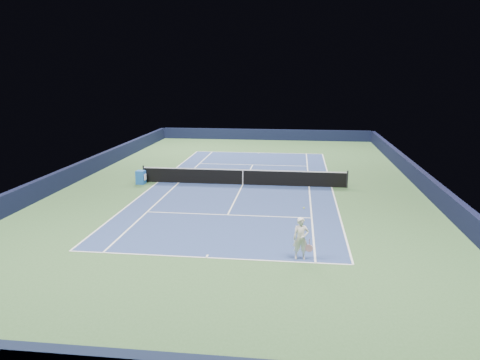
# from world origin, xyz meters

# --- Properties ---
(ground) EXTENTS (40.00, 40.00, 0.00)m
(ground) POSITION_xyz_m (0.00, 0.00, 0.00)
(ground) COLOR #34572F
(ground) RESTS_ON ground
(wall_far) EXTENTS (22.00, 0.35, 1.10)m
(wall_far) POSITION_xyz_m (0.00, 19.82, 0.55)
(wall_far) COLOR black
(wall_far) RESTS_ON ground
(wall_right) EXTENTS (0.35, 40.00, 1.10)m
(wall_right) POSITION_xyz_m (10.82, 0.00, 0.55)
(wall_right) COLOR black
(wall_right) RESTS_ON ground
(wall_left) EXTENTS (0.35, 40.00, 1.10)m
(wall_left) POSITION_xyz_m (-10.82, 0.00, 0.55)
(wall_left) COLOR black
(wall_left) RESTS_ON ground
(court_surface) EXTENTS (10.97, 23.77, 0.01)m
(court_surface) POSITION_xyz_m (0.00, 0.00, 0.00)
(court_surface) COLOR navy
(court_surface) RESTS_ON ground
(baseline_far) EXTENTS (10.97, 0.08, 0.00)m
(baseline_far) POSITION_xyz_m (0.00, 11.88, 0.01)
(baseline_far) COLOR white
(baseline_far) RESTS_ON ground
(baseline_near) EXTENTS (10.97, 0.08, 0.00)m
(baseline_near) POSITION_xyz_m (0.00, -11.88, 0.01)
(baseline_near) COLOR white
(baseline_near) RESTS_ON ground
(sideline_doubles_right) EXTENTS (0.08, 23.77, 0.00)m
(sideline_doubles_right) POSITION_xyz_m (5.49, 0.00, 0.01)
(sideline_doubles_right) COLOR white
(sideline_doubles_right) RESTS_ON ground
(sideline_doubles_left) EXTENTS (0.08, 23.77, 0.00)m
(sideline_doubles_left) POSITION_xyz_m (-5.49, 0.00, 0.01)
(sideline_doubles_left) COLOR white
(sideline_doubles_left) RESTS_ON ground
(sideline_singles_right) EXTENTS (0.08, 23.77, 0.00)m
(sideline_singles_right) POSITION_xyz_m (4.12, 0.00, 0.01)
(sideline_singles_right) COLOR white
(sideline_singles_right) RESTS_ON ground
(sideline_singles_left) EXTENTS (0.08, 23.77, 0.00)m
(sideline_singles_left) POSITION_xyz_m (-4.12, 0.00, 0.01)
(sideline_singles_left) COLOR white
(sideline_singles_left) RESTS_ON ground
(service_line_far) EXTENTS (8.23, 0.08, 0.00)m
(service_line_far) POSITION_xyz_m (0.00, 6.40, 0.01)
(service_line_far) COLOR white
(service_line_far) RESTS_ON ground
(service_line_near) EXTENTS (8.23, 0.08, 0.00)m
(service_line_near) POSITION_xyz_m (0.00, -6.40, 0.01)
(service_line_near) COLOR white
(service_line_near) RESTS_ON ground
(center_service_line) EXTENTS (0.08, 12.80, 0.00)m
(center_service_line) POSITION_xyz_m (0.00, 0.00, 0.01)
(center_service_line) COLOR white
(center_service_line) RESTS_ON ground
(center_mark_far) EXTENTS (0.08, 0.30, 0.00)m
(center_mark_far) POSITION_xyz_m (0.00, 11.73, 0.01)
(center_mark_far) COLOR white
(center_mark_far) RESTS_ON ground
(center_mark_near) EXTENTS (0.08, 0.30, 0.00)m
(center_mark_near) POSITION_xyz_m (0.00, -11.73, 0.01)
(center_mark_near) COLOR white
(center_mark_near) RESTS_ON ground
(tennis_net) EXTENTS (12.90, 0.10, 1.07)m
(tennis_net) POSITION_xyz_m (0.00, 0.00, 0.50)
(tennis_net) COLOR black
(tennis_net) RESTS_ON ground
(sponsor_cube) EXTENTS (0.59, 0.52, 0.86)m
(sponsor_cube) POSITION_xyz_m (-6.40, -0.59, 0.43)
(sponsor_cube) COLOR blue
(sponsor_cube) RESTS_ON ground
(tennis_player) EXTENTS (0.78, 1.26, 1.74)m
(tennis_player) POSITION_xyz_m (3.56, -11.54, 0.81)
(tennis_player) COLOR white
(tennis_player) RESTS_ON ground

